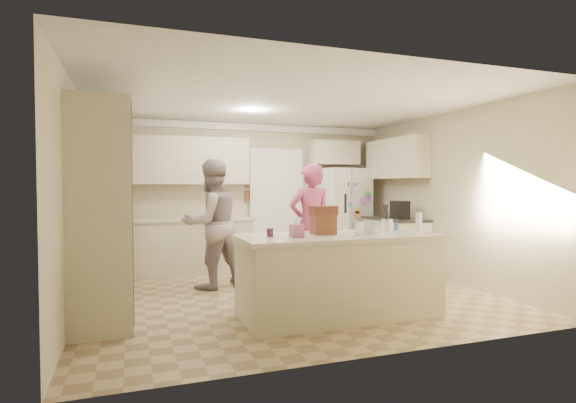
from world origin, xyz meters
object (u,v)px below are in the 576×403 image
object	(u,v)px
utensil_crock	(387,226)
dollhouse_body	(323,224)
island_base	(339,277)
coffee_maker	(400,210)
refrigerator	(343,216)
tissue_box	(297,231)
teen_girl	(310,224)
teen_boy	(211,224)

from	to	relation	value
utensil_crock	dollhouse_body	size ratio (longest dim) A/B	0.58
island_base	utensil_crock	xyz separation A→B (m)	(0.65, 0.05, 0.56)
coffee_maker	island_base	size ratio (longest dim) A/B	0.14
refrigerator	island_base	size ratio (longest dim) A/B	0.82
refrigerator	coffee_maker	distance (m)	1.33
utensil_crock	coffee_maker	bearing A→B (deg)	52.88
coffee_maker	island_base	bearing A→B (deg)	-137.17
island_base	tissue_box	distance (m)	0.79
utensil_crock	tissue_box	bearing A→B (deg)	-172.87
coffee_maker	teen_girl	size ratio (longest dim) A/B	0.17
island_base	teen_girl	world-z (taller)	teen_girl
teen_girl	tissue_box	bearing A→B (deg)	64.46
tissue_box	dollhouse_body	bearing A→B (deg)	26.57
refrigerator	coffee_maker	bearing A→B (deg)	-79.25
refrigerator	teen_girl	bearing A→B (deg)	-139.29
coffee_maker	utensil_crock	world-z (taller)	coffee_maker
refrigerator	utensil_crock	distance (m)	3.23
tissue_box	teen_girl	xyz separation A→B (m)	(0.86, 1.70, -0.10)
island_base	dollhouse_body	world-z (taller)	dollhouse_body
refrigerator	dollhouse_body	size ratio (longest dim) A/B	6.92
island_base	utensil_crock	bearing A→B (deg)	4.40
teen_girl	island_base	bearing A→B (deg)	80.34
tissue_box	dollhouse_body	size ratio (longest dim) A/B	0.54
coffee_maker	utensil_crock	size ratio (longest dim) A/B	2.00
island_base	tissue_box	xyz separation A→B (m)	(-0.55, -0.10, 0.56)
utensil_crock	teen_boy	size ratio (longest dim) A/B	0.08
utensil_crock	tissue_box	size ratio (longest dim) A/B	1.07
utensil_crock	tissue_box	distance (m)	1.21
teen_boy	teen_girl	size ratio (longest dim) A/B	1.03
utensil_crock	dollhouse_body	xyz separation A→B (m)	(-0.80, 0.05, 0.04)
tissue_box	teen_boy	distance (m)	2.06
utensil_crock	teen_girl	distance (m)	1.59
coffee_maker	tissue_box	size ratio (longest dim) A/B	2.14
island_base	dollhouse_body	bearing A→B (deg)	146.31
utensil_crock	teen_girl	world-z (taller)	teen_girl
teen_boy	teen_girl	xyz separation A→B (m)	(1.43, -0.28, -0.03)
tissue_box	teen_girl	world-z (taller)	teen_girl
teen_girl	teen_boy	bearing A→B (deg)	-9.80
tissue_box	refrigerator	bearing A→B (deg)	56.40
refrigerator	tissue_box	distance (m)	3.89
coffee_maker	island_base	distance (m)	2.87
dollhouse_body	teen_boy	bearing A→B (deg)	118.60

